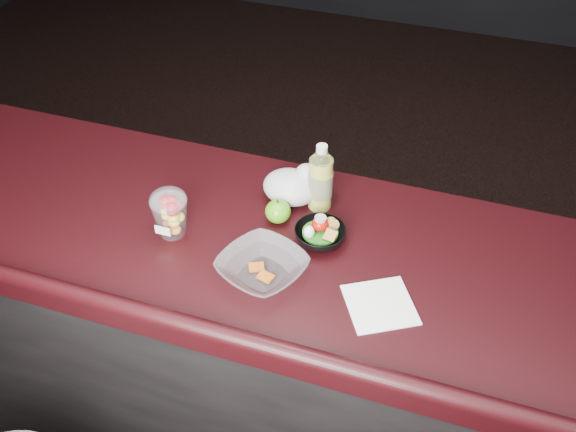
# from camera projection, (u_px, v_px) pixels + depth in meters

# --- Properties ---
(counter) EXTENTS (4.06, 0.71, 1.02)m
(counter) POSITION_uv_depth(u_px,v_px,m) (283.00, 356.00, 2.08)
(counter) COLOR black
(counter) RESTS_ON ground
(lemonade_bottle) EXTENTS (0.07, 0.07, 0.21)m
(lemonade_bottle) POSITION_uv_depth(u_px,v_px,m) (321.00, 182.00, 1.80)
(lemonade_bottle) COLOR gold
(lemonade_bottle) RESTS_ON counter
(fruit_cup) EXTENTS (0.10, 0.10, 0.14)m
(fruit_cup) POSITION_uv_depth(u_px,v_px,m) (170.00, 212.00, 1.72)
(fruit_cup) COLOR white
(fruit_cup) RESTS_ON counter
(green_apple) EXTENTS (0.07, 0.07, 0.08)m
(green_apple) POSITION_uv_depth(u_px,v_px,m) (278.00, 211.00, 1.79)
(green_apple) COLOR #37840F
(green_apple) RESTS_ON counter
(plastic_bag) EXTENTS (0.16, 0.13, 0.12)m
(plastic_bag) POSITION_uv_depth(u_px,v_px,m) (293.00, 186.00, 1.84)
(plastic_bag) COLOR silver
(plastic_bag) RESTS_ON counter
(snack_bowl) EXTENTS (0.15, 0.15, 0.08)m
(snack_bowl) POSITION_uv_depth(u_px,v_px,m) (320.00, 234.00, 1.73)
(snack_bowl) COLOR black
(snack_bowl) RESTS_ON counter
(takeout_bowl) EXTENTS (0.28, 0.28, 0.05)m
(takeout_bowl) POSITION_uv_depth(u_px,v_px,m) (262.00, 268.00, 1.64)
(takeout_bowl) COLOR silver
(takeout_bowl) RESTS_ON counter
(paper_napkin) EXTENTS (0.22, 0.22, 0.00)m
(paper_napkin) POSITION_uv_depth(u_px,v_px,m) (380.00, 305.00, 1.57)
(paper_napkin) COLOR white
(paper_napkin) RESTS_ON counter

